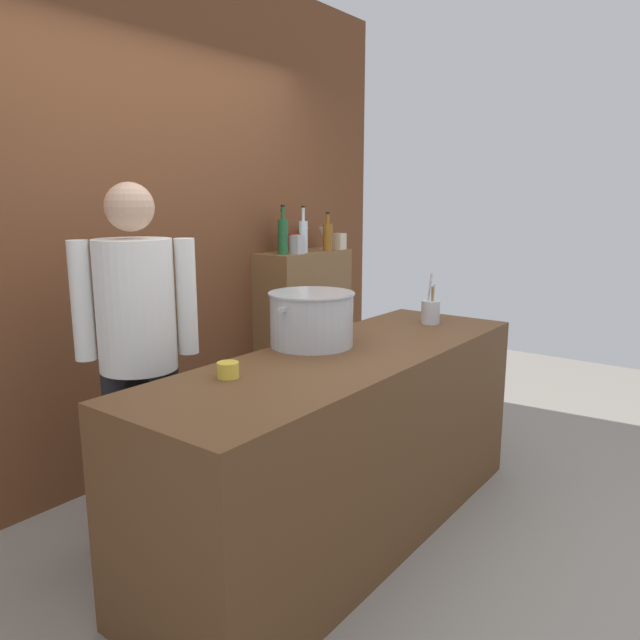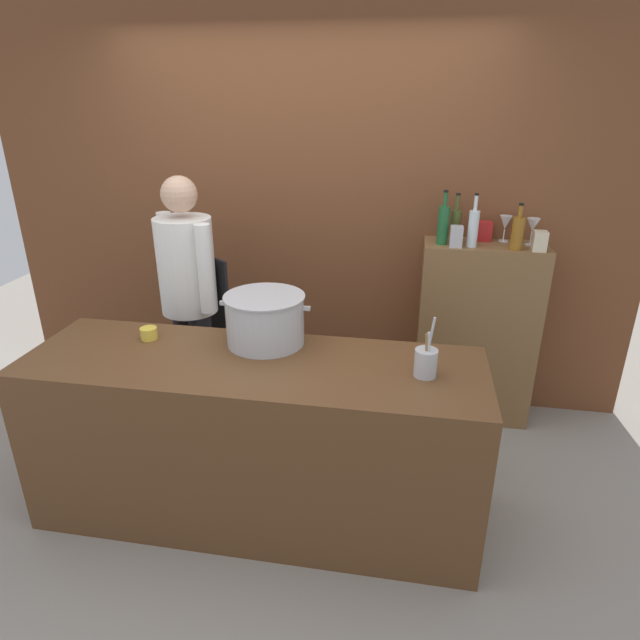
# 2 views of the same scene
# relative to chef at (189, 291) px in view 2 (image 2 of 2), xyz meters

# --- Properties ---
(ground_plane) EXTENTS (8.00, 8.00, 0.00)m
(ground_plane) POSITION_rel_chef_xyz_m (0.60, -0.71, -0.96)
(ground_plane) COLOR gray
(brick_back_panel) EXTENTS (4.40, 0.10, 3.00)m
(brick_back_panel) POSITION_rel_chef_xyz_m (0.60, 0.69, 0.54)
(brick_back_panel) COLOR brown
(brick_back_panel) RESTS_ON ground_plane
(prep_counter) EXTENTS (2.24, 0.70, 0.90)m
(prep_counter) POSITION_rel_chef_xyz_m (0.60, -0.71, -0.51)
(prep_counter) COLOR brown
(prep_counter) RESTS_ON ground_plane
(bar_cabinet) EXTENTS (0.76, 0.32, 1.22)m
(bar_cabinet) POSITION_rel_chef_xyz_m (1.78, 0.48, -0.35)
(bar_cabinet) COLOR brown
(bar_cabinet) RESTS_ON ground_plane
(chef) EXTENTS (0.45, 0.42, 1.66)m
(chef) POSITION_rel_chef_xyz_m (0.00, 0.00, 0.00)
(chef) COLOR black
(chef) RESTS_ON ground_plane
(stockpot_large) EXTENTS (0.47, 0.41, 0.26)m
(stockpot_large) POSITION_rel_chef_xyz_m (0.62, -0.50, 0.06)
(stockpot_large) COLOR #B7BABF
(stockpot_large) RESTS_ON prep_counter
(utensil_crock) EXTENTS (0.10, 0.10, 0.28)m
(utensil_crock) POSITION_rel_chef_xyz_m (1.43, -0.72, 0.00)
(utensil_crock) COLOR #B7BABF
(utensil_crock) RESTS_ON prep_counter
(butter_jar) EXTENTS (0.09, 0.09, 0.06)m
(butter_jar) POSITION_rel_chef_xyz_m (0.01, -0.56, -0.03)
(butter_jar) COLOR yellow
(butter_jar) RESTS_ON prep_counter
(wine_bottle_amber) EXTENTS (0.07, 0.07, 0.28)m
(wine_bottle_amber) POSITION_rel_chef_xyz_m (1.94, 0.38, 0.36)
(wine_bottle_amber) COLOR #8C5919
(wine_bottle_amber) RESTS_ON bar_cabinet
(wine_bottle_olive) EXTENTS (0.07, 0.07, 0.30)m
(wine_bottle_olive) POSITION_rel_chef_xyz_m (1.59, 0.51, 0.36)
(wine_bottle_olive) COLOR #475123
(wine_bottle_olive) RESTS_ON bar_cabinet
(wine_bottle_green) EXTENTS (0.07, 0.07, 0.33)m
(wine_bottle_green) POSITION_rel_chef_xyz_m (1.51, 0.43, 0.38)
(wine_bottle_green) COLOR #1E592D
(wine_bottle_green) RESTS_ON bar_cabinet
(wine_bottle_clear) EXTENTS (0.06, 0.06, 0.32)m
(wine_bottle_clear) POSITION_rel_chef_xyz_m (1.69, 0.40, 0.37)
(wine_bottle_clear) COLOR silver
(wine_bottle_clear) RESTS_ON bar_cabinet
(wine_glass_tall) EXTENTS (0.08, 0.08, 0.17)m
(wine_glass_tall) POSITION_rel_chef_xyz_m (2.05, 0.50, 0.38)
(wine_glass_tall) COLOR silver
(wine_glass_tall) RESTS_ON bar_cabinet
(wine_glass_wide) EXTENTS (0.08, 0.08, 0.16)m
(wine_glass_wide) POSITION_rel_chef_xyz_m (1.89, 0.57, 0.37)
(wine_glass_wide) COLOR silver
(wine_glass_wide) RESTS_ON bar_cabinet
(spice_tin_red) EXTENTS (0.09, 0.09, 0.12)m
(spice_tin_red) POSITION_rel_chef_xyz_m (1.77, 0.57, 0.32)
(spice_tin_red) COLOR red
(spice_tin_red) RESTS_ON bar_cabinet
(spice_tin_cream) EXTENTS (0.08, 0.08, 0.12)m
(spice_tin_cream) POSITION_rel_chef_xyz_m (2.07, 0.37, 0.31)
(spice_tin_cream) COLOR beige
(spice_tin_cream) RESTS_ON bar_cabinet
(spice_tin_silver) EXTENTS (0.07, 0.07, 0.13)m
(spice_tin_silver) POSITION_rel_chef_xyz_m (1.59, 0.38, 0.32)
(spice_tin_silver) COLOR #B2B2B7
(spice_tin_silver) RESTS_ON bar_cabinet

